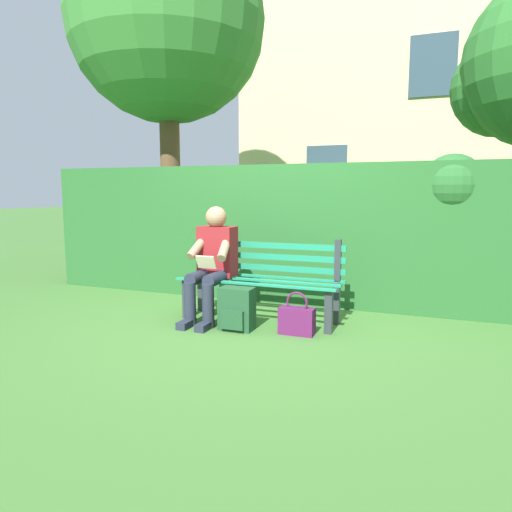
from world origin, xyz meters
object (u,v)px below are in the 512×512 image
(park_bench, at_px, (262,278))
(handbag, at_px, (297,320))
(person_seated, at_px, (212,260))
(tree, at_px, (162,30))
(backpack, at_px, (237,309))

(park_bench, relative_size, handbag, 4.13)
(person_seated, relative_size, handbag, 2.89)
(park_bench, distance_m, tree, 4.83)
(person_seated, xyz_separation_m, backpack, (-0.39, 0.27, -0.41))
(person_seated, distance_m, handbag, 1.09)
(person_seated, xyz_separation_m, handbag, (-0.96, 0.20, -0.48))
(person_seated, bearing_deg, park_bench, -159.45)
(park_bench, distance_m, person_seated, 0.54)
(park_bench, relative_size, person_seated, 1.43)
(park_bench, xyz_separation_m, handbag, (-0.48, 0.38, -0.29))
(person_seated, bearing_deg, backpack, 145.43)
(tree, xyz_separation_m, backpack, (-2.46, 2.74, -3.64))
(backpack, bearing_deg, tree, -48.08)
(person_seated, distance_m, backpack, 0.62)
(person_seated, xyz_separation_m, tree, (2.07, -2.47, 3.23))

